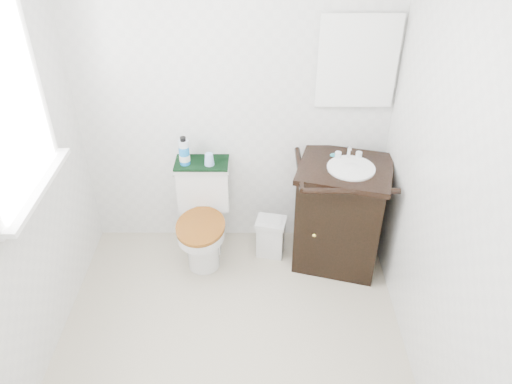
{
  "coord_description": "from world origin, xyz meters",
  "views": [
    {
      "loc": [
        0.17,
        -1.97,
        2.58
      ],
      "look_at": [
        0.16,
        0.75,
        0.71
      ],
      "focal_mm": 35.0,
      "sensor_mm": 36.0,
      "label": 1
    }
  ],
  "objects_px": {
    "mouthwash_bottle": "(184,152)",
    "vanity": "(341,213)",
    "trash_bin": "(271,237)",
    "cup": "(209,159)",
    "toilet": "(204,218)"
  },
  "relations": [
    {
      "from": "toilet",
      "to": "vanity",
      "type": "bearing_deg",
      "value": -3.91
    },
    {
      "from": "toilet",
      "to": "cup",
      "type": "bearing_deg",
      "value": 53.11
    },
    {
      "from": "toilet",
      "to": "mouthwash_bottle",
      "type": "xyz_separation_m",
      "value": [
        -0.11,
        0.09,
        0.52
      ]
    },
    {
      "from": "cup",
      "to": "vanity",
      "type": "bearing_deg",
      "value": -8.92
    },
    {
      "from": "vanity",
      "to": "trash_bin",
      "type": "height_order",
      "value": "vanity"
    },
    {
      "from": "vanity",
      "to": "trash_bin",
      "type": "bearing_deg",
      "value": 173.79
    },
    {
      "from": "mouthwash_bottle",
      "to": "vanity",
      "type": "bearing_deg",
      "value": -8.09
    },
    {
      "from": "vanity",
      "to": "mouthwash_bottle",
      "type": "bearing_deg",
      "value": 171.91
    },
    {
      "from": "toilet",
      "to": "cup",
      "type": "xyz_separation_m",
      "value": [
        0.06,
        0.08,
        0.46
      ]
    },
    {
      "from": "toilet",
      "to": "vanity",
      "type": "xyz_separation_m",
      "value": [
        1.0,
        -0.07,
        0.11
      ]
    },
    {
      "from": "toilet",
      "to": "mouthwash_bottle",
      "type": "bearing_deg",
      "value": 141.72
    },
    {
      "from": "mouthwash_bottle",
      "to": "cup",
      "type": "relative_size",
      "value": 2.43
    },
    {
      "from": "vanity",
      "to": "cup",
      "type": "relative_size",
      "value": 10.55
    },
    {
      "from": "trash_bin",
      "to": "toilet",
      "type": "bearing_deg",
      "value": 178.38
    },
    {
      "from": "cup",
      "to": "toilet",
      "type": "bearing_deg",
      "value": -126.89
    }
  ]
}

